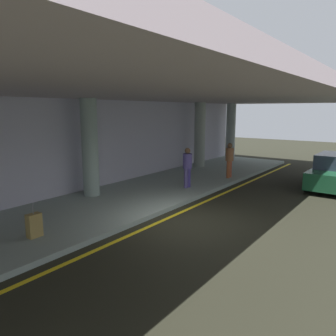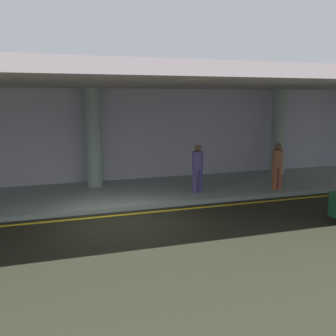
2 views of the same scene
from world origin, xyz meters
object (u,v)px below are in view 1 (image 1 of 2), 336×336
traveler_with_luggage (187,165)px  suitcase_upright_primary (34,225)px  support_column_center (200,135)px  person_waiting_for_ride (230,158)px  support_column_left_mid (90,148)px  support_column_right_mid (231,131)px

traveler_with_luggage → suitcase_upright_primary: (-6.90, 0.19, -0.65)m
support_column_center → person_waiting_for_ride: (-1.87, -2.79, -0.86)m
person_waiting_for_ride → suitcase_upright_primary: (-9.81, 0.70, -0.65)m
support_column_left_mid → person_waiting_for_ride: support_column_left_mid is taller
support_column_center → suitcase_upright_primary: 11.96m
traveler_with_luggage → person_waiting_for_ride: 2.95m
support_column_right_mid → suitcase_upright_primary: (-15.67, -2.09, -1.51)m
support_column_right_mid → support_column_left_mid: bearing=180.0°
suitcase_upright_primary → support_column_right_mid: bearing=26.4°
support_column_center → suitcase_upright_primary: bearing=-169.9°
support_column_left_mid → support_column_center: 8.00m
support_column_center → support_column_right_mid: bearing=0.0°
support_column_right_mid → person_waiting_for_ride: support_column_right_mid is taller
support_column_left_mid → person_waiting_for_ride: size_ratio=2.17×
support_column_center → suitcase_upright_primary: (-11.67, -2.09, -1.51)m
support_column_center → person_waiting_for_ride: size_ratio=2.17×
person_waiting_for_ride → suitcase_upright_primary: person_waiting_for_ride is taller
suitcase_upright_primary → traveler_with_luggage: bearing=17.2°
support_column_left_mid → traveler_with_luggage: size_ratio=2.17×
support_column_right_mid → person_waiting_for_ride: 6.55m
support_column_center → suitcase_upright_primary: size_ratio=4.06×
support_column_left_mid → support_column_right_mid: same height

